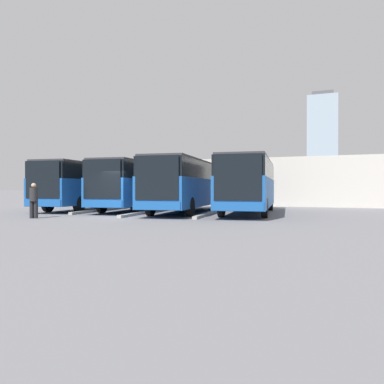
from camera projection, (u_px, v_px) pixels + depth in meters
ground_plane at (116, 217)px, 19.85m from camera, size 600.00×600.00×0.00m
bus_0 at (249, 184)px, 22.99m from camera, size 3.86×11.39×3.29m
curb_divider_0 at (210, 213)px, 22.17m from camera, size 1.15×7.80×0.15m
bus_1 at (186, 184)px, 23.86m from camera, size 3.86×11.39×3.29m
curb_divider_1 at (147, 212)px, 23.04m from camera, size 1.15×7.80×0.15m
bus_2 at (140, 184)px, 26.27m from camera, size 3.86×11.39×3.29m
curb_divider_2 at (103, 210)px, 25.46m from camera, size 1.15×7.80×0.15m
bus_3 at (91, 184)px, 27.42m from camera, size 3.86×11.39×3.29m
pedestrian at (34, 199)px, 19.17m from camera, size 0.51×0.51×1.81m
station_building at (227, 183)px, 40.04m from camera, size 36.08×15.84×4.20m
office_tower at (323, 143)px, 211.41m from camera, size 16.25×16.25×55.63m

